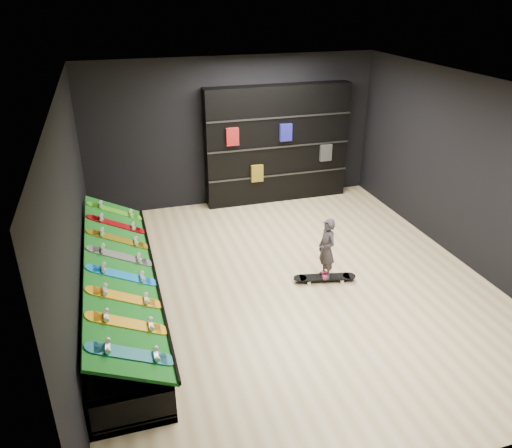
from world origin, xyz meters
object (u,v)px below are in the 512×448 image
object	(u,v)px
display_rack	(121,296)
floor_skateboard	(325,279)
back_shelving	(277,144)
child	(326,260)

from	to	relation	value
display_rack	floor_skateboard	distance (m)	3.09
back_shelving	child	world-z (taller)	back_shelving
display_rack	floor_skateboard	bearing A→B (deg)	-1.99
floor_skateboard	child	xyz separation A→B (m)	(0.00, -0.00, 0.34)
back_shelving	child	size ratio (longest dim) A/B	5.16
floor_skateboard	child	size ratio (longest dim) A/B	1.67
display_rack	child	world-z (taller)	child
back_shelving	floor_skateboard	size ratio (longest dim) A/B	3.10
display_rack	back_shelving	bearing A→B (deg)	43.89
back_shelving	display_rack	bearing A→B (deg)	-136.11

